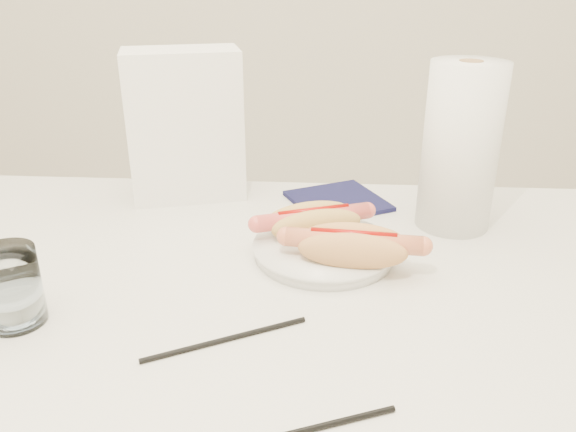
# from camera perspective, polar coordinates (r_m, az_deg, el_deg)

# --- Properties ---
(table) EXTENTS (1.20, 0.80, 0.75)m
(table) POSITION_cam_1_polar(r_m,az_deg,el_deg) (0.77, -6.64, -11.41)
(table) COLOR silver
(table) RESTS_ON ground
(plate) EXTENTS (0.23, 0.23, 0.02)m
(plate) POSITION_cam_1_polar(r_m,az_deg,el_deg) (0.82, 3.61, -3.50)
(plate) COLOR white
(plate) RESTS_ON table
(hotdog_left) EXTENTS (0.17, 0.11, 0.05)m
(hotdog_left) POSITION_cam_1_polar(r_m,az_deg,el_deg) (0.83, 2.54, -0.56)
(hotdog_left) COLOR tan
(hotdog_left) RESTS_ON plate
(hotdog_right) EXTENTS (0.18, 0.08, 0.05)m
(hotdog_right) POSITION_cam_1_polar(r_m,az_deg,el_deg) (0.76, 6.49, -3.01)
(hotdog_right) COLOR tan
(hotdog_right) RESTS_ON plate
(water_glass) EXTENTS (0.07, 0.07, 0.09)m
(water_glass) POSITION_cam_1_polar(r_m,az_deg,el_deg) (0.73, -25.87, -6.38)
(water_glass) COLOR silver
(water_glass) RESTS_ON table
(chopstick_near) EXTENTS (0.17, 0.09, 0.01)m
(chopstick_near) POSITION_cam_1_polar(r_m,az_deg,el_deg) (0.65, -6.17, -12.09)
(chopstick_near) COLOR black
(chopstick_near) RESTS_ON table
(chopstick_far) EXTENTS (0.18, 0.08, 0.01)m
(chopstick_far) POSITION_cam_1_polar(r_m,az_deg,el_deg) (0.54, 0.97, -20.69)
(chopstick_far) COLOR black
(chopstick_far) RESTS_ON table
(napkin_box) EXTENTS (0.21, 0.15, 0.25)m
(napkin_box) POSITION_cam_1_polar(r_m,az_deg,el_deg) (1.01, -10.18, 8.88)
(napkin_box) COLOR white
(napkin_box) RESTS_ON table
(navy_napkin) EXTENTS (0.20, 0.20, 0.01)m
(navy_napkin) POSITION_cam_1_polar(r_m,az_deg,el_deg) (1.00, 4.96, 1.51)
(navy_napkin) COLOR #111237
(navy_napkin) RESTS_ON table
(paper_towel_roll) EXTENTS (0.14, 0.14, 0.25)m
(paper_towel_roll) POSITION_cam_1_polar(r_m,az_deg,el_deg) (0.91, 16.77, 6.54)
(paper_towel_roll) COLOR white
(paper_towel_roll) RESTS_ON table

